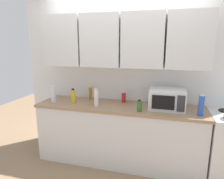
{
  "coord_description": "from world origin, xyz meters",
  "views": [
    {
      "loc": [
        0.65,
        -3.08,
        1.8
      ],
      "look_at": [
        -0.12,
        -0.25,
        1.12
      ],
      "focal_mm": 32.56,
      "sensor_mm": 36.0,
      "label": 1
    }
  ],
  "objects_px": {
    "microwave": "(167,99)",
    "bottle_red_sauce": "(124,97)",
    "bottle_white_jar": "(96,98)",
    "bottle_green_oil": "(139,106)",
    "bottle_blue_cleaner": "(201,105)",
    "bottle_amber_vinegar": "(91,93)",
    "bottle_clear_tall": "(53,95)",
    "bottle_yellow_mustard": "(73,96)"
  },
  "relations": [
    {
      "from": "microwave",
      "to": "bottle_red_sauce",
      "type": "bearing_deg",
      "value": 166.35
    },
    {
      "from": "microwave",
      "to": "bottle_white_jar",
      "type": "distance_m",
      "value": 0.99
    },
    {
      "from": "bottle_white_jar",
      "to": "bottle_green_oil",
      "type": "bearing_deg",
      "value": -6.39
    },
    {
      "from": "microwave",
      "to": "bottle_blue_cleaner",
      "type": "distance_m",
      "value": 0.45
    },
    {
      "from": "bottle_amber_vinegar",
      "to": "bottle_clear_tall",
      "type": "bearing_deg",
      "value": -145.31
    },
    {
      "from": "bottle_blue_cleaner",
      "to": "bottle_white_jar",
      "type": "height_order",
      "value": "bottle_blue_cleaner"
    },
    {
      "from": "bottle_yellow_mustard",
      "to": "bottle_clear_tall",
      "type": "bearing_deg",
      "value": -158.91
    },
    {
      "from": "bottle_amber_vinegar",
      "to": "bottle_yellow_mustard",
      "type": "bearing_deg",
      "value": -131.75
    },
    {
      "from": "bottle_clear_tall",
      "to": "bottle_blue_cleaner",
      "type": "bearing_deg",
      "value": -0.25
    },
    {
      "from": "bottle_red_sauce",
      "to": "bottle_white_jar",
      "type": "bearing_deg",
      "value": -139.51
    },
    {
      "from": "bottle_amber_vinegar",
      "to": "microwave",
      "type": "bearing_deg",
      "value": -8.29
    },
    {
      "from": "bottle_amber_vinegar",
      "to": "bottle_yellow_mustard",
      "type": "relative_size",
      "value": 1.03
    },
    {
      "from": "microwave",
      "to": "bottle_blue_cleaner",
      "type": "bearing_deg",
      "value": -21.69
    },
    {
      "from": "microwave",
      "to": "bottle_white_jar",
      "type": "xyz_separation_m",
      "value": [
        -0.98,
        -0.14,
        -0.01
      ]
    },
    {
      "from": "microwave",
      "to": "bottle_green_oil",
      "type": "bearing_deg",
      "value": -149.48
    },
    {
      "from": "bottle_blue_cleaner",
      "to": "bottle_red_sauce",
      "type": "distance_m",
      "value": 1.11
    },
    {
      "from": "bottle_amber_vinegar",
      "to": "bottle_blue_cleaner",
      "type": "bearing_deg",
      "value": -11.9
    },
    {
      "from": "bottle_amber_vinegar",
      "to": "bottle_green_oil",
      "type": "distance_m",
      "value": 0.92
    },
    {
      "from": "microwave",
      "to": "bottle_red_sauce",
      "type": "relative_size",
      "value": 2.82
    },
    {
      "from": "bottle_white_jar",
      "to": "microwave",
      "type": "bearing_deg",
      "value": 7.87
    },
    {
      "from": "microwave",
      "to": "bottle_amber_vinegar",
      "type": "bearing_deg",
      "value": 171.71
    },
    {
      "from": "bottle_blue_cleaner",
      "to": "bottle_yellow_mustard",
      "type": "relative_size",
      "value": 1.27
    },
    {
      "from": "microwave",
      "to": "bottle_amber_vinegar",
      "type": "distance_m",
      "value": 1.21
    },
    {
      "from": "microwave",
      "to": "bottle_red_sauce",
      "type": "distance_m",
      "value": 0.66
    },
    {
      "from": "bottle_amber_vinegar",
      "to": "bottle_white_jar",
      "type": "distance_m",
      "value": 0.37
    },
    {
      "from": "bottle_amber_vinegar",
      "to": "bottle_yellow_mustard",
      "type": "xyz_separation_m",
      "value": [
        -0.2,
        -0.22,
        -0.0
      ]
    },
    {
      "from": "bottle_amber_vinegar",
      "to": "bottle_clear_tall",
      "type": "height_order",
      "value": "bottle_clear_tall"
    },
    {
      "from": "bottle_blue_cleaner",
      "to": "bottle_yellow_mustard",
      "type": "bearing_deg",
      "value": 176.32
    },
    {
      "from": "microwave",
      "to": "bottle_yellow_mustard",
      "type": "distance_m",
      "value": 1.39
    },
    {
      "from": "bottle_amber_vinegar",
      "to": "bottle_clear_tall",
      "type": "xyz_separation_m",
      "value": [
        -0.48,
        -0.33,
        0.03
      ]
    },
    {
      "from": "bottle_clear_tall",
      "to": "bottle_green_oil",
      "type": "xyz_separation_m",
      "value": [
        1.32,
        -0.05,
        -0.05
      ]
    },
    {
      "from": "microwave",
      "to": "bottle_amber_vinegar",
      "type": "relative_size",
      "value": 2.16
    },
    {
      "from": "microwave",
      "to": "bottle_yellow_mustard",
      "type": "height_order",
      "value": "microwave"
    },
    {
      "from": "bottle_white_jar",
      "to": "bottle_yellow_mustard",
      "type": "height_order",
      "value": "bottle_white_jar"
    },
    {
      "from": "bottle_yellow_mustard",
      "to": "bottle_green_oil",
      "type": "xyz_separation_m",
      "value": [
        1.04,
        -0.16,
        -0.03
      ]
    },
    {
      "from": "bottle_yellow_mustard",
      "to": "bottle_amber_vinegar",
      "type": "bearing_deg",
      "value": 48.25
    },
    {
      "from": "bottle_amber_vinegar",
      "to": "bottle_blue_cleaner",
      "type": "distance_m",
      "value": 1.64
    },
    {
      "from": "microwave",
      "to": "bottle_green_oil",
      "type": "distance_m",
      "value": 0.41
    },
    {
      "from": "bottle_amber_vinegar",
      "to": "bottle_white_jar",
      "type": "bearing_deg",
      "value": -56.19
    },
    {
      "from": "bottle_amber_vinegar",
      "to": "bottle_green_oil",
      "type": "relative_size",
      "value": 1.38
    },
    {
      "from": "bottle_amber_vinegar",
      "to": "bottle_red_sauce",
      "type": "relative_size",
      "value": 1.3
    },
    {
      "from": "bottle_blue_cleaner",
      "to": "bottle_red_sauce",
      "type": "xyz_separation_m",
      "value": [
        -1.06,
        0.32,
        -0.05
      ]
    }
  ]
}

